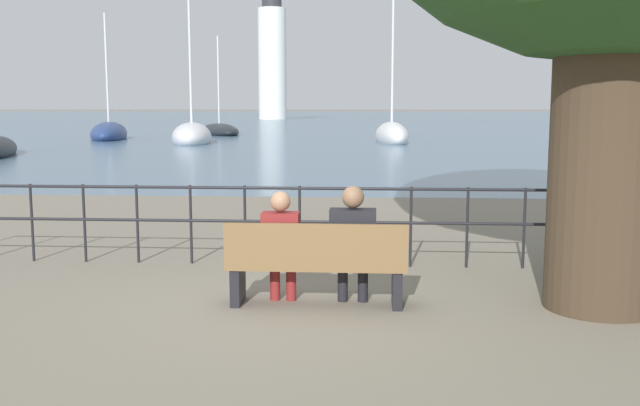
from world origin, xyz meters
The scene contains 11 objects.
ground_plane centered at (0.00, 0.00, 0.00)m, with size 1000.00×1000.00×0.00m, color gray.
harbor_water centered at (0.00, 158.98, 0.00)m, with size 600.00×300.00×0.01m.
park_bench centered at (0.00, -0.06, 0.44)m, with size 1.88×0.45×0.90m.
seated_person_left centered at (-0.38, 0.02, 0.66)m, with size 0.39×0.35×1.21m.
seated_person_right centered at (0.38, 0.01, 0.70)m, with size 0.48×0.35×1.27m.
promenade_railing centered at (0.00, 1.88, 0.69)m, with size 10.91×0.04×1.05m.
sailboat_1 centered at (-9.49, 32.61, 0.38)m, with size 3.07×5.76×9.40m.
sailboat_2 centered at (-10.70, 45.83, 0.25)m, with size 5.31×8.29×7.61m.
sailboat_3 centered at (-16.17, 37.69, 0.34)m, with size 4.08×7.85×8.40m.
sailboat_4 centered at (1.86, 34.64, 0.39)m, with size 2.37×6.79×10.66m.
harbor_lighthouse centered at (-15.18, 109.01, 10.04)m, with size 4.53×4.53×21.58m.
Camera 1 is at (0.53, -7.29, 2.08)m, focal length 40.00 mm.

